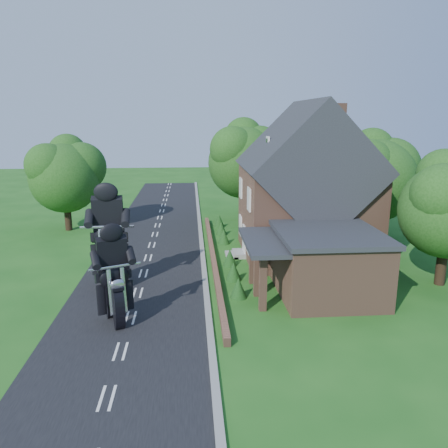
{
  "coord_description": "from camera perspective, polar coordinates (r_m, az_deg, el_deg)",
  "views": [
    {
      "loc": [
        2.92,
        -22.03,
        9.15
      ],
      "look_at": [
        4.91,
        3.73,
        2.8
      ],
      "focal_mm": 35.0,
      "sensor_mm": 36.0,
      "label": 1
    }
  ],
  "objects": [
    {
      "name": "road",
      "position": [
        24.03,
        -11.2,
        -8.83
      ],
      "size": [
        7.0,
        80.0,
        0.02
      ],
      "primitive_type": "cube",
      "color": "black",
      "rests_on": "ground"
    },
    {
      "name": "house",
      "position": [
        29.43,
        10.57,
        4.17
      ],
      "size": [
        9.54,
        8.64,
        10.24
      ],
      "color": "brown",
      "rests_on": "ground"
    },
    {
      "name": "motorcycle_lead",
      "position": [
        20.67,
        -13.99,
        -10.74
      ],
      "size": [
        0.95,
        1.55,
        1.41
      ],
      "primitive_type": null,
      "rotation": [
        0.0,
        0.0,
        3.54
      ],
      "color": "black",
      "rests_on": "ground"
    },
    {
      "name": "shrub_d",
      "position": [
        32.29,
        -0.04,
        -1.64
      ],
      "size": [
        0.9,
        0.9,
        1.1
      ],
      "primitive_type": "cone",
      "color": "#143D13",
      "rests_on": "ground"
    },
    {
      "name": "shrub_e",
      "position": [
        34.7,
        -0.35,
        -0.55
      ],
      "size": [
        0.9,
        0.9,
        1.1
      ],
      "primitive_type": "cone",
      "color": "#143D13",
      "rests_on": "ground"
    },
    {
      "name": "shrub_c",
      "position": [
        27.52,
        0.76,
        -4.41
      ],
      "size": [
        0.9,
        0.9,
        1.1
      ],
      "primitive_type": "cone",
      "color": "#143D13",
      "rests_on": "ground"
    },
    {
      "name": "motorcycle_follow",
      "position": [
        24.93,
        -14.46,
        -6.04
      ],
      "size": [
        0.51,
        1.88,
        1.75
      ],
      "primitive_type": null,
      "rotation": [
        0.0,
        0.0,
        3.16
      ],
      "color": "black",
      "rests_on": "ground"
    },
    {
      "name": "annex",
      "position": [
        23.53,
        13.04,
        -4.85
      ],
      "size": [
        7.05,
        5.94,
        3.44
      ],
      "color": "brown",
      "rests_on": "ground"
    },
    {
      "name": "garden_wall",
      "position": [
        28.51,
        -1.43,
        -4.5
      ],
      "size": [
        0.3,
        22.0,
        0.4
      ],
      "primitive_type": "cube",
      "color": "brown",
      "rests_on": "ground"
    },
    {
      "name": "shrub_b",
      "position": [
        25.17,
        1.27,
        -6.18
      ],
      "size": [
        0.9,
        0.9,
        1.1
      ],
      "primitive_type": "cone",
      "color": "#143D13",
      "rests_on": "ground"
    },
    {
      "name": "tree_far_road",
      "position": [
        37.69,
        -19.56,
        6.45
      ],
      "size": [
        6.08,
        5.6,
        7.84
      ],
      "color": "black",
      "rests_on": "ground"
    },
    {
      "name": "shrub_f",
      "position": [
        37.12,
        -0.63,
        0.41
      ],
      "size": [
        0.9,
        0.9,
        1.1
      ],
      "primitive_type": "cone",
      "color": "#143D13",
      "rests_on": "ground"
    },
    {
      "name": "kerb",
      "position": [
        23.84,
        -2.37,
        -8.61
      ],
      "size": [
        0.3,
        80.0,
        0.12
      ],
      "primitive_type": "cube",
      "color": "gray",
      "rests_on": "ground"
    },
    {
      "name": "tree_house_right",
      "position": [
        33.82,
        19.69,
        6.27
      ],
      "size": [
        6.51,
        6.0,
        8.4
      ],
      "color": "black",
      "rests_on": "ground"
    },
    {
      "name": "ground",
      "position": [
        24.03,
        -11.2,
        -8.85
      ],
      "size": [
        120.0,
        120.0,
        0.0
      ],
      "primitive_type": "plane",
      "color": "#1C5317",
      "rests_on": "ground"
    },
    {
      "name": "tree_behind_house",
      "position": [
        39.91,
        12.14,
        9.3
      ],
      "size": [
        7.81,
        7.2,
        10.08
      ],
      "color": "black",
      "rests_on": "ground"
    },
    {
      "name": "shrub_a",
      "position": [
        22.85,
        1.9,
        -8.31
      ],
      "size": [
        0.9,
        0.9,
        1.1
      ],
      "primitive_type": "cone",
      "color": "#143D13",
      "rests_on": "ground"
    },
    {
      "name": "tree_behind_left",
      "position": [
        39.65,
        3.23,
        8.84
      ],
      "size": [
        6.94,
        6.4,
        9.16
      ],
      "color": "black",
      "rests_on": "ground"
    }
  ]
}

